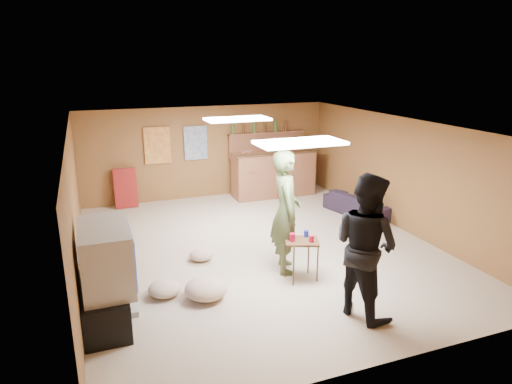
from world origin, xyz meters
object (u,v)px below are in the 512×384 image
object	(u,v)px
bar_counter	(273,174)
sofa	(359,204)
tray_table	(301,260)
tv_body	(106,257)
person_olive	(286,212)
person_black	(366,246)

from	to	relation	value
bar_counter	sofa	xyz separation A→B (m)	(1.18, -1.97, -0.32)
bar_counter	tray_table	xyz separation A→B (m)	(-1.34, -4.28, -0.23)
tv_body	tray_table	world-z (taller)	tv_body
sofa	tray_table	xyz separation A→B (m)	(-2.52, -2.31, 0.09)
tv_body	person_olive	size ratio (longest dim) A/B	0.56
tray_table	bar_counter	bearing A→B (deg)	72.64
tv_body	tray_table	xyz separation A→B (m)	(2.81, 0.17, -0.58)
person_black	tray_table	bearing A→B (deg)	0.42
person_black	sofa	xyz separation A→B (m)	(2.19, 3.46, -0.73)
tv_body	person_olive	world-z (taller)	person_olive
bar_counter	person_olive	bearing A→B (deg)	-110.22
person_black	tray_table	distance (m)	1.36
sofa	bar_counter	bearing A→B (deg)	16.56
person_olive	bar_counter	bearing A→B (deg)	-3.98
tv_body	person_olive	bearing A→B (deg)	11.94
tray_table	person_olive	bearing A→B (deg)	102.58
tv_body	tray_table	bearing A→B (deg)	3.51
tv_body	person_black	distance (m)	3.30
person_olive	sofa	size ratio (longest dim) A/B	1.23
sofa	person_black	bearing A→B (deg)	133.18
bar_counter	tray_table	size ratio (longest dim) A/B	3.11
person_olive	sofa	world-z (taller)	person_olive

